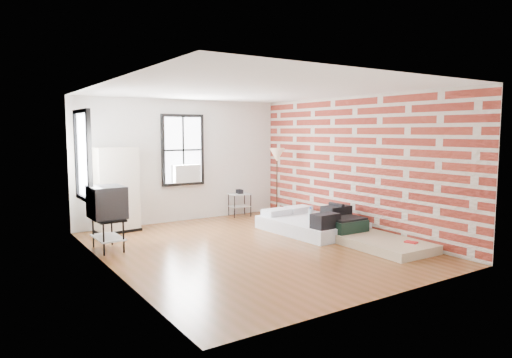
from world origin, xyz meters
TOP-DOWN VIEW (x-y plane):
  - ground at (0.00, 0.00)m, footprint 6.00×6.00m
  - room_shell at (0.23, 0.36)m, footprint 5.02×6.02m
  - mattress_main at (1.75, 0.40)m, footprint 1.59×2.09m
  - mattress_bare at (1.93, -1.01)m, footprint 1.08×1.99m
  - wardrobe at (-1.65, 2.65)m, footprint 0.93×0.59m
  - side_table at (1.37, 2.72)m, footprint 0.53×0.44m
  - floor_lamp at (1.97, 1.99)m, footprint 0.36×0.36m
  - tv_stand at (-2.21, 1.25)m, footprint 0.58×0.81m

SIDE VIEW (x-z plane):
  - ground at x=0.00m, z-range 0.00..0.00m
  - mattress_bare at x=1.93m, z-range -0.08..0.34m
  - mattress_main at x=1.75m, z-range -0.15..0.50m
  - side_table at x=1.37m, z-range 0.11..0.78m
  - tv_stand at x=-2.21m, z-range 0.25..1.38m
  - wardrobe at x=-1.65m, z-range 0.00..1.75m
  - floor_lamp at x=1.97m, z-range 0.60..2.28m
  - room_shell at x=0.23m, z-range 0.33..3.14m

